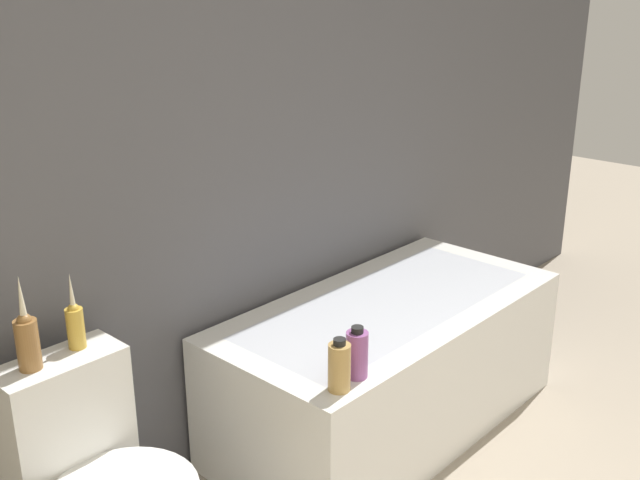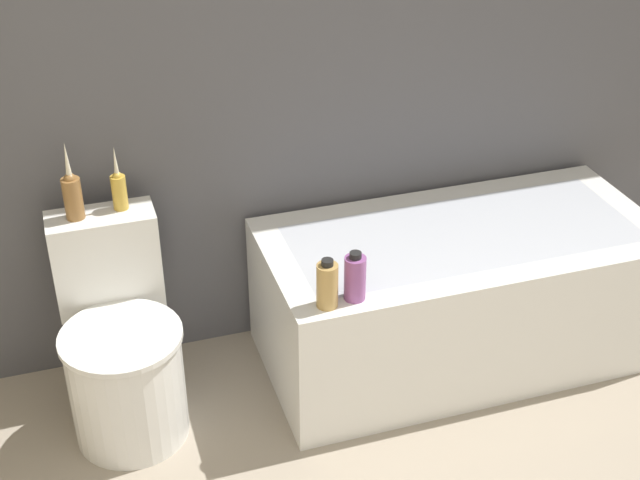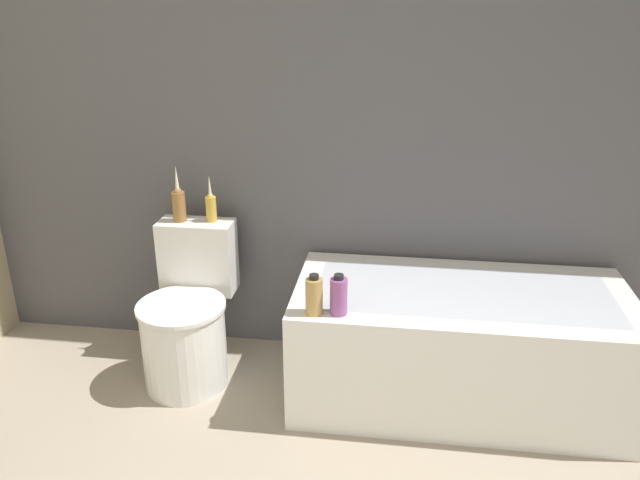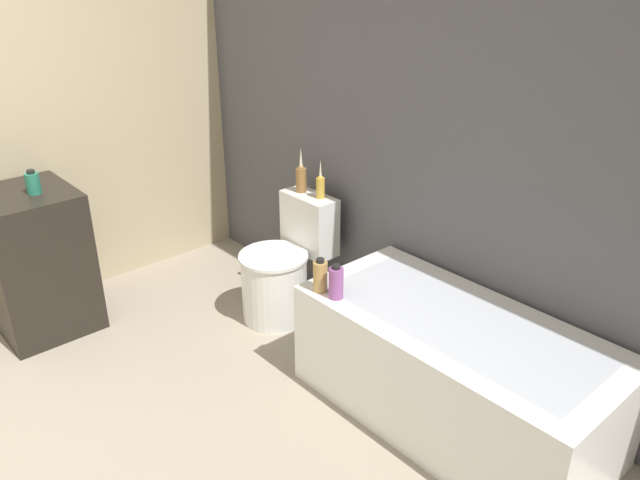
% 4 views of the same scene
% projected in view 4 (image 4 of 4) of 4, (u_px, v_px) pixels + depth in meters
% --- Properties ---
extents(wall_back_tiled, '(6.40, 0.06, 2.60)m').
position_uv_depth(wall_back_tiled, '(395.00, 111.00, 3.28)').
color(wall_back_tiled, '#4C4C51').
rests_on(wall_back_tiled, ground_plane).
extents(bathtub, '(1.49, 0.71, 0.55)m').
position_uv_depth(bathtub, '(453.00, 370.00, 2.93)').
color(bathtub, white).
rests_on(bathtub, ground).
extents(toilet, '(0.42, 0.58, 0.74)m').
position_uv_depth(toilet, '(283.00, 270.00, 3.79)').
color(toilet, white).
rests_on(toilet, ground).
extents(vanity_counter, '(0.57, 0.52, 0.85)m').
position_uv_depth(vanity_counter, '(36.00, 261.00, 3.62)').
color(vanity_counter, black).
rests_on(vanity_counter, ground).
extents(soap_bottle_glass, '(0.08, 0.08, 0.14)m').
position_uv_depth(soap_bottle_glass, '(33.00, 183.00, 3.41)').
color(soap_bottle_glass, '#267259').
rests_on(soap_bottle_glass, vanity_counter).
extents(vase_gold, '(0.06, 0.06, 0.28)m').
position_uv_depth(vase_gold, '(301.00, 177.00, 3.74)').
color(vase_gold, olive).
rests_on(vase_gold, toilet).
extents(vase_silver, '(0.05, 0.05, 0.23)m').
position_uv_depth(vase_silver, '(320.00, 185.00, 3.66)').
color(vase_silver, gold).
rests_on(vase_silver, toilet).
extents(shampoo_bottle_tall, '(0.07, 0.07, 0.18)m').
position_uv_depth(shampoo_bottle_tall, '(320.00, 276.00, 3.03)').
color(shampoo_bottle_tall, tan).
rests_on(shampoo_bottle_tall, bathtub).
extents(shampoo_bottle_short, '(0.07, 0.07, 0.18)m').
position_uv_depth(shampoo_bottle_short, '(336.00, 283.00, 2.97)').
color(shampoo_bottle_short, '#8C4C8C').
rests_on(shampoo_bottle_short, bathtub).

